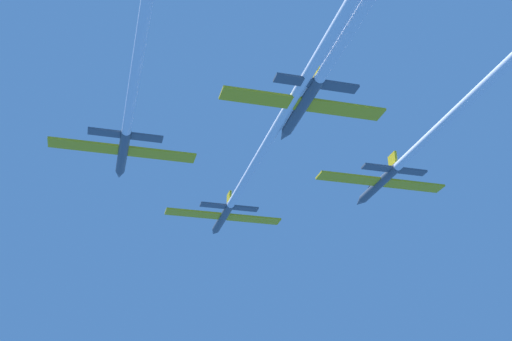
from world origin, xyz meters
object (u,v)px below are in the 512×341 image
object	(u,v)px
jet_right_wing	(445,122)
jet_lead	(255,163)
jet_slot	(360,14)
jet_left_wing	(138,58)

from	to	relation	value
jet_right_wing	jet_lead	bearing A→B (deg)	137.97
jet_lead	jet_slot	bearing A→B (deg)	-87.82
jet_lead	jet_right_wing	bearing A→B (deg)	-42.03
jet_lead	jet_left_wing	distance (m)	26.27
jet_left_wing	jet_right_wing	distance (m)	36.02
jet_left_wing	jet_slot	distance (m)	22.49
jet_lead	jet_right_wing	xyz separation A→B (m)	(18.61, -16.77, -0.23)
jet_right_wing	jet_slot	xyz separation A→B (m)	(-17.37, -15.76, -0.11)
jet_slot	jet_lead	bearing A→B (deg)	92.18
jet_left_wing	jet_right_wing	bearing A→B (deg)	4.80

